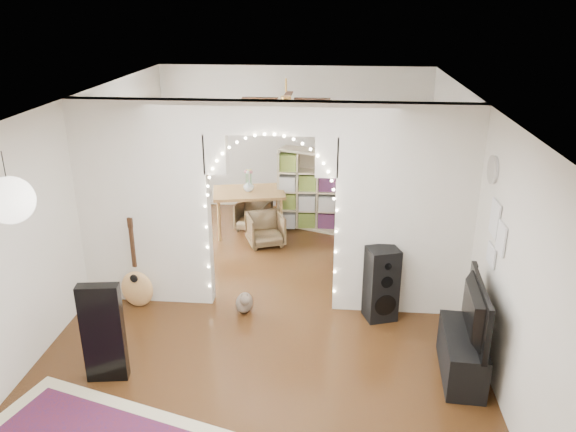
# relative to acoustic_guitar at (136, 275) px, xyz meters

# --- Properties ---
(floor) EXTENTS (7.50, 7.50, 0.00)m
(floor) POSITION_rel_acoustic_guitar_xyz_m (1.76, 0.25, -0.47)
(floor) COLOR black
(floor) RESTS_ON ground
(ceiling) EXTENTS (5.00, 7.50, 0.02)m
(ceiling) POSITION_rel_acoustic_guitar_xyz_m (1.76, 0.25, 2.23)
(ceiling) COLOR white
(ceiling) RESTS_ON wall_back
(wall_back) EXTENTS (5.00, 0.02, 2.70)m
(wall_back) POSITION_rel_acoustic_guitar_xyz_m (1.76, 4.00, 0.88)
(wall_back) COLOR silver
(wall_back) RESTS_ON floor
(wall_front) EXTENTS (5.00, 0.02, 2.70)m
(wall_front) POSITION_rel_acoustic_guitar_xyz_m (1.76, -3.50, 0.88)
(wall_front) COLOR silver
(wall_front) RESTS_ON floor
(wall_left) EXTENTS (0.02, 7.50, 2.70)m
(wall_left) POSITION_rel_acoustic_guitar_xyz_m (-0.74, 0.25, 0.88)
(wall_left) COLOR silver
(wall_left) RESTS_ON floor
(wall_right) EXTENTS (0.02, 7.50, 2.70)m
(wall_right) POSITION_rel_acoustic_guitar_xyz_m (4.26, 0.25, 0.88)
(wall_right) COLOR silver
(wall_right) RESTS_ON floor
(divider_wall) EXTENTS (5.00, 0.20, 2.70)m
(divider_wall) POSITION_rel_acoustic_guitar_xyz_m (1.76, 0.25, 0.96)
(divider_wall) COLOR silver
(divider_wall) RESTS_ON floor
(fairy_lights) EXTENTS (1.64, 0.04, 1.60)m
(fairy_lights) POSITION_rel_acoustic_guitar_xyz_m (1.76, 0.12, 1.08)
(fairy_lights) COLOR #FFEABF
(fairy_lights) RESTS_ON divider_wall
(window) EXTENTS (0.04, 1.20, 1.40)m
(window) POSITION_rel_acoustic_guitar_xyz_m (-0.71, 2.05, 1.03)
(window) COLOR white
(window) RESTS_ON wall_left
(wall_clock) EXTENTS (0.03, 0.31, 0.31)m
(wall_clock) POSITION_rel_acoustic_guitar_xyz_m (4.24, -0.35, 1.63)
(wall_clock) COLOR white
(wall_clock) RESTS_ON wall_right
(picture_frames) EXTENTS (0.02, 0.50, 0.70)m
(picture_frames) POSITION_rel_acoustic_guitar_xyz_m (4.24, -0.75, 1.03)
(picture_frames) COLOR white
(picture_frames) RESTS_ON wall_right
(paper_lantern) EXTENTS (0.40, 0.40, 0.40)m
(paper_lantern) POSITION_rel_acoustic_guitar_xyz_m (-0.14, -2.15, 1.78)
(paper_lantern) COLOR white
(paper_lantern) RESTS_ON ceiling
(ceiling_fan) EXTENTS (1.10, 1.10, 0.30)m
(ceiling_fan) POSITION_rel_acoustic_guitar_xyz_m (1.76, 2.25, 1.93)
(ceiling_fan) COLOR gold
(ceiling_fan) RESTS_ON ceiling
(guitar_case) EXTENTS (0.44, 0.20, 1.12)m
(guitar_case) POSITION_rel_acoustic_guitar_xyz_m (0.19, -1.50, 0.10)
(guitar_case) COLOR black
(guitar_case) RESTS_ON floor
(acoustic_guitar) EXTENTS (0.45, 0.24, 1.07)m
(acoustic_guitar) POSITION_rel_acoustic_guitar_xyz_m (0.00, 0.00, 0.00)
(acoustic_guitar) COLOR tan
(acoustic_guitar) RESTS_ON floor
(tabby_cat) EXTENTS (0.30, 0.52, 0.34)m
(tabby_cat) POSITION_rel_acoustic_guitar_xyz_m (1.42, -0.02, -0.33)
(tabby_cat) COLOR brown
(tabby_cat) RESTS_ON floor
(floor_speaker) EXTENTS (0.46, 0.42, 0.96)m
(floor_speaker) POSITION_rel_acoustic_guitar_xyz_m (3.17, -0.00, 0.01)
(floor_speaker) COLOR black
(floor_speaker) RESTS_ON floor
(media_console) EXTENTS (0.46, 1.02, 0.50)m
(media_console) POSITION_rel_acoustic_guitar_xyz_m (3.96, -1.11, -0.22)
(media_console) COLOR black
(media_console) RESTS_ON floor
(tv) EXTENTS (0.20, 1.08, 0.62)m
(tv) POSITION_rel_acoustic_guitar_xyz_m (3.96, -1.11, 0.34)
(tv) COLOR black
(tv) RESTS_ON media_console
(bookcase) EXTENTS (1.40, 0.82, 1.41)m
(bookcase) POSITION_rel_acoustic_guitar_xyz_m (2.24, 2.93, 0.24)
(bookcase) COLOR #CAB793
(bookcase) RESTS_ON floor
(dining_table) EXTENTS (1.34, 1.03, 0.76)m
(dining_table) POSITION_rel_acoustic_guitar_xyz_m (1.08, 2.66, 0.22)
(dining_table) COLOR olive
(dining_table) RESTS_ON floor
(flower_vase) EXTENTS (0.22, 0.22, 0.19)m
(flower_vase) POSITION_rel_acoustic_guitar_xyz_m (1.08, 2.66, 0.39)
(flower_vase) COLOR white
(flower_vase) RESTS_ON dining_table
(dining_chair_left) EXTENTS (0.74, 0.75, 0.53)m
(dining_chair_left) POSITION_rel_acoustic_guitar_xyz_m (1.42, 2.15, -0.20)
(dining_chair_left) COLOR brown
(dining_chair_left) RESTS_ON floor
(dining_chair_right) EXTENTS (0.66, 0.67, 0.51)m
(dining_chair_right) POSITION_rel_acoustic_guitar_xyz_m (1.13, 2.80, -0.21)
(dining_chair_right) COLOR brown
(dining_chair_right) RESTS_ON floor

